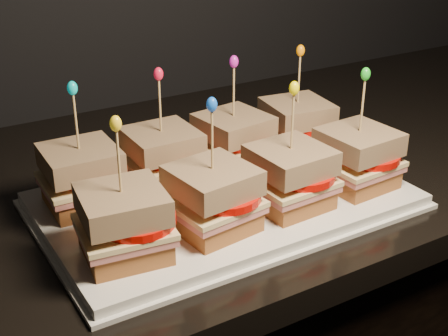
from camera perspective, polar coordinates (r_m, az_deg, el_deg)
granite_slab at (r=0.92m, az=-3.15°, el=-1.15°), size 2.21×0.64×0.04m
platter at (r=0.80m, az=-0.00°, el=-2.96°), size 0.45×0.28×0.02m
platter_rim at (r=0.81m, az=-0.00°, el=-3.34°), size 0.47×0.29×0.01m
sandwich_0_bread_bot at (r=0.79m, az=-12.68°, el=-2.52°), size 0.09×0.09×0.02m
sandwich_0_ham at (r=0.78m, az=-12.79°, el=-1.49°), size 0.10×0.09×0.01m
sandwich_0_cheese at (r=0.78m, az=-12.84°, el=-1.03°), size 0.10×0.09×0.01m
sandwich_0_tomato at (r=0.77m, az=-11.91°, el=-0.51°), size 0.08×0.08×0.01m
sandwich_0_bread_top at (r=0.77m, az=-13.02°, el=0.75°), size 0.09×0.09×0.03m
sandwich_0_pick at (r=0.75m, az=-13.35°, el=3.85°), size 0.00×0.00×0.09m
sandwich_0_frill at (r=0.74m, az=-13.70°, el=7.11°), size 0.01×0.01×0.02m
sandwich_1_bread_bot at (r=0.82m, az=-5.58°, el=-0.76°), size 0.08×0.08×0.02m
sandwich_1_ham at (r=0.82m, az=-5.62°, el=0.24°), size 0.09×0.09×0.01m
sandwich_1_cheese at (r=0.81m, az=-5.64°, el=0.68°), size 0.10×0.09×0.01m
sandwich_1_tomato at (r=0.81m, az=-4.72°, el=1.20°), size 0.08×0.08×0.01m
sandwich_1_bread_top at (r=0.80m, az=-5.72°, el=2.41°), size 0.09×0.09×0.03m
sandwich_1_pick at (r=0.79m, az=-5.86°, el=5.41°), size 0.00×0.00×0.09m
sandwich_1_frill at (r=0.77m, az=-6.01°, el=8.55°), size 0.01×0.01×0.02m
sandwich_2_bread_bot at (r=0.87m, az=0.85°, el=0.85°), size 0.09×0.09×0.02m
sandwich_2_ham at (r=0.86m, az=0.86°, el=1.80°), size 0.10×0.10×0.01m
sandwich_2_cheese at (r=0.86m, az=0.86°, el=2.23°), size 0.11×0.10×0.01m
sandwich_2_tomato at (r=0.86m, az=1.76°, el=2.71°), size 0.08×0.08×0.01m
sandwich_2_bread_top at (r=0.85m, az=0.87°, el=3.88°), size 0.10×0.10×0.03m
sandwich_2_pick at (r=0.84m, az=0.89°, el=6.74°), size 0.00×0.00×0.09m
sandwich_2_frill at (r=0.82m, az=0.91°, el=9.71°), size 0.01×0.01×0.02m
sandwich_3_bread_bot at (r=0.93m, az=6.56°, el=2.27°), size 0.10×0.10×0.02m
sandwich_3_ham at (r=0.92m, az=6.61°, el=3.17°), size 0.10×0.10×0.01m
sandwich_3_cheese at (r=0.92m, az=6.63°, el=3.57°), size 0.11×0.10×0.01m
sandwich_3_tomato at (r=0.92m, az=7.48°, el=4.02°), size 0.08×0.08×0.01m
sandwich_3_bread_top at (r=0.91m, az=6.72°, el=5.14°), size 0.10×0.10×0.03m
sandwich_3_pick at (r=0.90m, az=6.86°, el=7.82°), size 0.00×0.00×0.09m
sandwich_3_frill at (r=0.88m, az=7.01°, el=10.61°), size 0.01×0.01×0.02m
sandwich_4_bread_bot at (r=0.68m, az=-9.01°, el=-6.94°), size 0.09×0.09×0.02m
sandwich_4_ham at (r=0.67m, az=-9.10°, el=-5.80°), size 0.10×0.10×0.01m
sandwich_4_cheese at (r=0.67m, az=-9.14°, el=-5.29°), size 0.11×0.10×0.01m
sandwich_4_tomato at (r=0.67m, az=-8.03°, el=-4.71°), size 0.08×0.08×0.01m
sandwich_4_bread_top at (r=0.66m, az=-9.30°, el=-3.28°), size 0.10×0.10×0.03m
sandwich_4_pick at (r=0.64m, az=-9.58°, el=0.25°), size 0.00×0.00×0.09m
sandwich_4_frill at (r=0.62m, az=-9.87°, el=4.03°), size 0.01×0.01×0.02m
sandwich_5_bread_bot at (r=0.72m, az=-1.03°, el=-4.66°), size 0.09×0.09×0.02m
sandwich_5_ham at (r=0.71m, az=-1.04°, el=-3.56°), size 0.10×0.10×0.01m
sandwich_5_cheese at (r=0.71m, az=-1.05°, el=-3.07°), size 0.11×0.10×0.01m
sandwich_5_tomato at (r=0.71m, az=0.03°, el=-2.49°), size 0.08×0.08×0.01m
sandwich_5_bread_top at (r=0.70m, az=-1.06°, el=-1.14°), size 0.10×0.10×0.03m
sandwich_5_pick at (r=0.68m, az=-1.09°, el=2.24°), size 0.00×0.00×0.09m
sandwich_5_frill at (r=0.66m, az=-1.12°, el=5.83°), size 0.01×0.01×0.02m
sandwich_6_bread_bot at (r=0.77m, az=5.94°, el=-2.58°), size 0.09×0.09×0.02m
sandwich_6_ham at (r=0.77m, az=6.00°, el=-1.53°), size 0.10×0.09×0.01m
sandwich_6_cheese at (r=0.76m, az=6.02°, el=-1.07°), size 0.10×0.10×0.01m
sandwich_6_tomato at (r=0.76m, az=7.04°, el=-0.52°), size 0.08×0.08×0.01m
sandwich_6_bread_top at (r=0.75m, az=6.11°, el=0.76°), size 0.09×0.09×0.03m
sandwich_6_pick at (r=0.74m, az=6.27°, el=3.93°), size 0.00×0.00×0.09m
sandwich_6_frill at (r=0.72m, az=6.44°, el=7.27°), size 0.01×0.01×0.02m
sandwich_7_bread_bot at (r=0.84m, az=11.93°, el=-0.75°), size 0.09×0.09×0.02m
sandwich_7_ham at (r=0.83m, az=12.02°, el=0.22°), size 0.10×0.10×0.01m
sandwich_7_cheese at (r=0.83m, az=12.06°, el=0.66°), size 0.10×0.10×0.01m
sandwich_7_tomato at (r=0.83m, az=13.00°, el=1.16°), size 0.08×0.08×0.01m
sandwich_7_bread_top at (r=0.82m, az=12.23°, el=2.36°), size 0.09×0.09×0.03m
sandwich_7_pick at (r=0.80m, az=12.52°, el=5.31°), size 0.00×0.00×0.09m
sandwich_7_frill at (r=0.79m, az=12.83°, el=8.38°), size 0.01×0.01×0.02m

